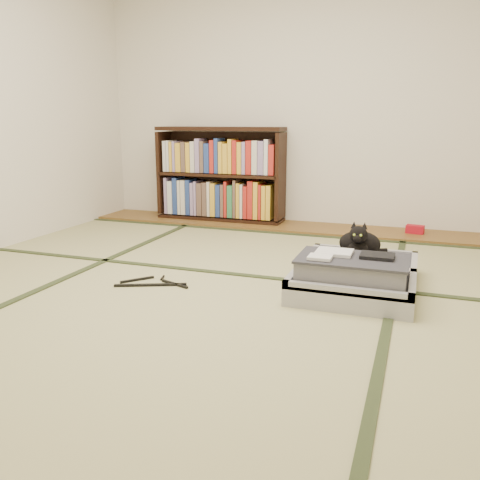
% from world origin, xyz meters
% --- Properties ---
extents(floor, '(4.50, 4.50, 0.00)m').
position_xyz_m(floor, '(0.00, 0.00, 0.00)').
color(floor, tan).
rests_on(floor, ground).
extents(wood_strip, '(4.00, 0.50, 0.02)m').
position_xyz_m(wood_strip, '(0.00, 2.00, 0.01)').
color(wood_strip, brown).
rests_on(wood_strip, ground).
extents(red_item, '(0.16, 0.11, 0.07)m').
position_xyz_m(red_item, '(1.09, 2.03, 0.06)').
color(red_item, '#AC0D1C').
rests_on(red_item, wood_strip).
extents(room_shell, '(4.50, 4.50, 4.50)m').
position_xyz_m(room_shell, '(0.00, 0.00, 1.46)').
color(room_shell, white).
rests_on(room_shell, ground).
extents(tatami_borders, '(4.00, 4.50, 0.01)m').
position_xyz_m(tatami_borders, '(0.00, 0.49, 0.00)').
color(tatami_borders, '#2D381E').
rests_on(tatami_borders, ground).
extents(bookcase, '(1.27, 0.29, 0.92)m').
position_xyz_m(bookcase, '(-0.77, 2.07, 0.45)').
color(bookcase, black).
rests_on(bookcase, wood_strip).
extents(suitcase, '(0.68, 0.91, 0.27)m').
position_xyz_m(suitcase, '(0.78, 0.35, 0.09)').
color(suitcase, '#A2A1A6').
rests_on(suitcase, floor).
extents(cat, '(0.30, 0.31, 0.25)m').
position_xyz_m(cat, '(0.76, 0.64, 0.22)').
color(cat, black).
rests_on(cat, suitcase).
extents(cable_coil, '(0.09, 0.09, 0.02)m').
position_xyz_m(cable_coil, '(0.94, 0.68, 0.14)').
color(cable_coil, white).
rests_on(cable_coil, suitcase).
extents(hanger, '(0.45, 0.29, 0.01)m').
position_xyz_m(hanger, '(-0.41, 0.04, 0.01)').
color(hanger, black).
rests_on(hanger, floor).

